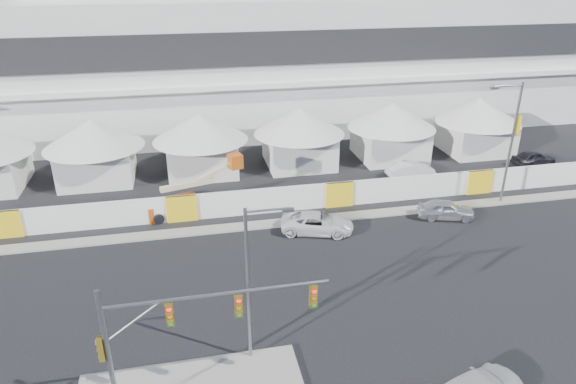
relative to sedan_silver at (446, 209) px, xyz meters
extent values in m
plane|color=black|center=(-13.18, -10.86, -0.71)|extent=(160.00, 160.00, 0.00)
cube|color=gray|center=(6.82, 1.64, -0.65)|extent=(80.00, 1.20, 0.12)
cube|color=silver|center=(-5.18, 31.14, 6.29)|extent=(80.00, 24.00, 14.00)
cube|color=black|center=(-5.18, 18.99, 9.09)|extent=(68.00, 0.30, 3.20)
cube|color=white|center=(-5.18, 18.74, 5.59)|extent=(72.00, 0.80, 0.50)
cube|color=silver|center=(-26.18, 13.14, 0.79)|extent=(6.00, 6.00, 3.00)
cone|color=silver|center=(-26.18, 13.14, 3.49)|extent=(8.40, 8.40, 2.40)
cube|color=silver|center=(-17.18, 13.14, 0.79)|extent=(6.00, 6.00, 3.00)
cone|color=silver|center=(-17.18, 13.14, 3.49)|extent=(8.40, 8.40, 2.40)
cube|color=silver|center=(-8.18, 13.14, 0.79)|extent=(6.00, 6.00, 3.00)
cone|color=silver|center=(-8.18, 13.14, 3.49)|extent=(8.40, 8.40, 2.40)
cube|color=silver|center=(0.82, 13.14, 0.79)|extent=(6.00, 6.00, 3.00)
cone|color=silver|center=(0.82, 13.14, 3.49)|extent=(8.40, 8.40, 2.40)
cube|color=silver|center=(9.82, 13.14, 0.79)|extent=(6.00, 6.00, 3.00)
cone|color=silver|center=(9.82, 13.14, 3.49)|extent=(8.40, 8.40, 2.40)
cube|color=white|center=(-7.18, 3.64, 0.29)|extent=(70.00, 0.25, 2.00)
imported|color=silver|center=(0.00, 0.00, 0.00)|extent=(2.77, 4.45, 1.41)
imported|color=silver|center=(-9.90, -0.10, 0.00)|extent=(3.74, 5.56, 1.42)
imported|color=silver|center=(0.74, 7.94, -0.01)|extent=(1.59, 4.28, 1.40)
imported|color=black|center=(13.28, 8.32, 0.00)|extent=(1.98, 4.27, 1.42)
cylinder|color=slate|center=(-22.16, -14.28, 2.66)|extent=(0.21, 0.21, 6.42)
cylinder|color=slate|center=(-17.73, -14.28, 5.06)|extent=(8.86, 0.14, 0.14)
cube|color=#594714|center=(-19.66, -14.28, 4.42)|extent=(0.32, 0.22, 1.05)
cube|color=#594714|center=(-16.99, -14.28, 4.42)|extent=(0.32, 0.22, 1.05)
cube|color=#594714|center=(-13.93, -14.28, 4.42)|extent=(0.32, 0.22, 1.05)
cube|color=#594714|center=(-22.38, -14.28, 3.19)|extent=(0.22, 0.32, 1.05)
cylinder|color=slate|center=(-16.29, -11.66, 3.41)|extent=(0.16, 0.16, 7.92)
cylinder|color=slate|center=(-15.32, -11.66, 7.19)|extent=(1.94, 0.11, 0.11)
cube|color=slate|center=(-14.44, -11.66, 7.10)|extent=(0.53, 0.22, 0.13)
cylinder|color=slate|center=(5.66, 1.64, 4.08)|extent=(0.19, 0.19, 9.57)
cylinder|color=slate|center=(4.49, 1.64, 8.65)|extent=(2.34, 0.13, 0.13)
cube|color=slate|center=(3.43, 1.64, 8.55)|extent=(0.64, 0.27, 0.16)
cube|color=yellow|center=(5.93, 1.64, 5.67)|extent=(0.03, 0.64, 1.49)
cube|color=#C45512|center=(-19.90, 4.79, -0.11)|extent=(4.26, 2.76, 1.20)
cube|color=beige|center=(-18.59, 4.79, 1.48)|extent=(4.10, 1.51, 0.38)
cube|color=beige|center=(-16.19, 4.79, 2.13)|extent=(3.18, 1.20, 1.32)
cube|color=#C45512|center=(-14.66, 4.79, 2.68)|extent=(1.21, 1.21, 1.09)
camera|label=1|loc=(-18.49, -30.98, 16.93)|focal=32.00mm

